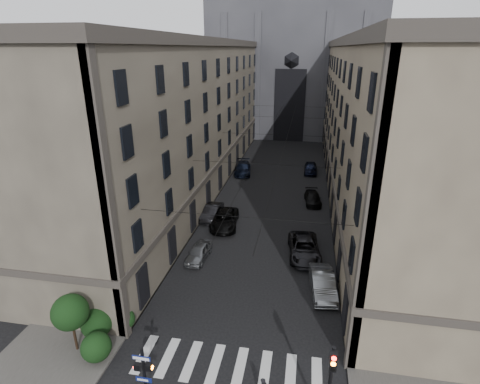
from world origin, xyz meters
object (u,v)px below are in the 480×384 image
Objects in this scene: car_left_near at (199,252)px; car_right_midfar at (313,198)px; car_left_far at (243,168)px; traffic_light_right at (330,381)px; car_right_near at (323,283)px; gothic_tower at (295,48)px; car_left_midnear at (212,212)px; car_right_far at (311,168)px; car_left_midfar at (225,220)px; pedestrian_signal_left at (144,375)px; car_right_midnear at (304,248)px.

car_left_near reaches higher than car_right_midfar.
car_left_far reaches higher than car_left_near.
traffic_light_right reaches higher than car_right_near.
gothic_tower is 74.67m from traffic_light_right.
car_right_midfar is at bearing 33.79° from car_left_midnear.
car_right_far is at bearing 91.33° from traffic_light_right.
car_left_midfar is at bearing -144.02° from car_right_midfar.
traffic_light_right reaches higher than car_left_far.
traffic_light_right is 1.06× the size of car_right_near.
pedestrian_signal_left is 18.85m from car_right_midnear.
car_right_midfar is at bearing -51.47° from car_left_far.
traffic_light_right reaches higher than car_left_near.
car_right_far reaches higher than car_left_midnear.
car_right_midfar is (10.39, -9.88, -0.18)m from car_left_far.
car_left_midfar is at bearing 145.24° from car_right_midnear.
car_left_midnear is at bearing -155.27° from car_right_midfar.
traffic_light_right is at bearing -88.63° from car_right_far.
car_right_far is at bearing 83.11° from car_right_midnear.
pedestrian_signal_left is 21.84m from car_left_midfar.
gothic_tower is 14.54× the size of car_left_near.
car_left_far reaches higher than car_left_midnear.
car_left_near is 0.81× the size of car_right_near.
car_right_far is (4.64, -31.61, -17.01)m from gothic_tower.
pedestrian_signal_left is at bearing -94.02° from car_left_midfar.
car_left_midfar is at bearing -94.05° from car_left_far.
traffic_light_right reaches higher than car_left_midnear.
car_left_far is 30.05m from car_right_near.
pedestrian_signal_left is 1.00× the size of car_left_near.
traffic_light_right is 25.94m from car_left_midnear.
car_left_near is at bearing -94.95° from gothic_tower.
car_left_far is at bearing -99.15° from gothic_tower.
car_right_midnear is at bearing 99.90° from car_right_near.
car_left_near is (-1.56, 14.93, -1.64)m from pedestrian_signal_left.
car_left_midfar is 1.27× the size of car_right_midfar.
gothic_tower is at bearing 98.40° from car_right_far.
car_right_far is (8.15, 41.84, -1.53)m from pedestrian_signal_left.
car_right_far reaches higher than car_right_midfar.
gothic_tower reaches higher than car_right_near.
car_right_midfar is (-0.63, 29.52, -2.64)m from traffic_light_right.
pedestrian_signal_left reaches higher than car_left_midfar.
car_right_near is 18.05m from car_right_midfar.
car_left_midfar reaches higher than car_left_near.
pedestrian_signal_left is 15.10m from car_left_near.
car_right_far is (-0.33, 11.91, 0.14)m from car_right_midfar.
traffic_light_right is at bearing -96.76° from car_right_near.
pedestrian_signal_left is 42.66m from car_right_far.
car_right_near is at bearing -87.90° from car_right_far.
pedestrian_signal_left is 0.88× the size of car_left_midnear.
car_left_midfar is at bearing -39.38° from car_left_midnear.
car_left_midnear is (-6.04, -49.99, -17.05)m from gothic_tower.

